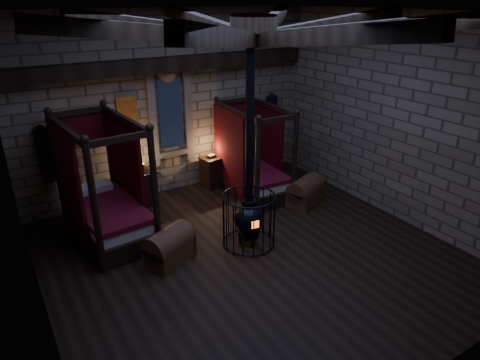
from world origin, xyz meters
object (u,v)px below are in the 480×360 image
bed_right (252,172)px  trunk_left (169,246)px  trunk_right (305,192)px  bed_left (106,208)px  stove (249,215)px

bed_right → trunk_left: bed_right is taller
bed_right → trunk_right: (0.70, -1.17, -0.24)m
trunk_left → trunk_right: size_ratio=1.01×
bed_left → stove: stove is taller
bed_left → bed_right: size_ratio=1.12×
trunk_left → stove: size_ratio=0.25×
stove → bed_left: bearing=148.6°
bed_right → trunk_right: size_ratio=2.10×
bed_left → stove: size_ratio=0.59×
bed_left → bed_right: bearing=-1.1°
trunk_left → trunk_right: bearing=-16.0°
bed_left → stove: bearing=-43.4°
trunk_left → trunk_right: trunk_left is taller
trunk_right → stove: size_ratio=0.25×
trunk_right → stove: (-2.06, -0.82, 0.34)m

